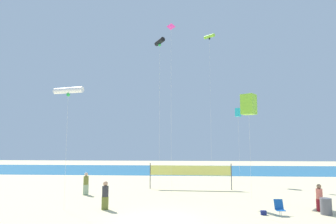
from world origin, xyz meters
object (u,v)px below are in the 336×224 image
Objects in this scene: beachgoer_coral_shirt at (319,197)px; kite_lime_tube at (209,37)px; trash_barrel at (326,206)px; kite_cyan_box at (238,112)px; kite_black_tube at (160,42)px; volleyball_net at (190,172)px; kite_white_tube at (68,91)px; folding_beach_chair at (279,207)px; beach_handbag at (264,213)px; kite_magenta_diamond at (171,30)px; beachgoer_charcoal_shirt at (105,194)px; beachgoer_olive_shirt at (86,183)px; kite_lime_box at (249,104)px.

kite_lime_tube is at bearing -139.74° from beachgoer_coral_shirt.
kite_cyan_box is at bearing 100.01° from trash_barrel.
trash_barrel is 0.07× the size of kite_black_tube.
kite_cyan_box is (5.43, 4.96, 6.08)m from volleyball_net.
kite_white_tube is at bearing -133.36° from kite_cyan_box.
folding_beach_chair is 0.99m from beach_handbag.
kite_cyan_box is 0.58× the size of kite_magenta_diamond.
beachgoer_charcoal_shirt is 0.23× the size of kite_white_tube.
kite_black_tube reaches higher than beachgoer_coral_shirt.
beachgoer_olive_shirt is 0.23× the size of kite_lime_box.
kite_lime_box is (-0.80, -9.55, -0.42)m from kite_cyan_box.
beachgoer_olive_shirt reaches higher than beachgoer_coral_shirt.
kite_lime_box is at bearing 67.38° from folding_beach_chair.
volleyball_net is 12.47m from kite_black_tube.
volleyball_net is 23.57× the size of beach_handbag.
kite_black_tube is 11.27m from kite_lime_tube.
beachgoer_coral_shirt is 13.51m from beachgoer_charcoal_shirt.
beachgoer_coral_shirt is 17.44m from kite_white_tube.
volleyball_net reaches higher than beachgoer_olive_shirt.
kite_magenta_diamond is (7.17, -1.11, 12.57)m from beachgoer_olive_shirt.
beachgoer_charcoal_shirt is 15.06m from kite_black_tube.
volleyball_net is 8.64m from kite_lime_box.
beachgoer_charcoal_shirt is 24.87m from kite_lime_tube.
beachgoer_olive_shirt is 0.23× the size of kite_white_tube.
beachgoer_coral_shirt is at bearing -71.68° from kite_lime_tube.
beachgoer_olive_shirt is at bearing -134.99° from kite_lime_tube.
volleyball_net reaches higher than beach_handbag.
volleyball_net is 17.86m from kite_lime_tube.
beach_handbag is 16.60m from kite_cyan_box.
beachgoer_coral_shirt is 0.21× the size of kite_white_tube.
kite_lime_box is (-0.53, 5.15, 6.83)m from folding_beach_chair.
volleyball_net is (5.52, 8.97, 0.68)m from beachgoer_charcoal_shirt.
folding_beach_chair is 0.11× the size of kite_lime_box.
kite_magenta_diamond is 1.78× the size of kite_white_tube.
folding_beach_chair is at bearing -37.02° from kite_magenta_diamond.
kite_cyan_box is at bearing 37.97° from kite_black_tube.
kite_lime_box reaches higher than beach_handbag.
trash_barrel is 16.29m from kite_cyan_box.
kite_magenta_diamond is 1.00× the size of kite_black_tube.
trash_barrel is 0.12× the size of kite_lime_box.
beachgoer_charcoal_shirt is 0.13× the size of kite_magenta_diamond.
kite_black_tube is at bearing -129.14° from beachgoer_charcoal_shirt.
beachgoer_coral_shirt is at bearing -120.33° from beachgoer_olive_shirt.
beachgoer_charcoal_shirt reaches higher than trash_barrel.
folding_beach_chair is at bearing -1.79° from kite_white_tube.
kite_lime_tube reaches higher than kite_cyan_box.
kite_magenta_diamond reaches higher than kite_white_tube.
kite_cyan_box reaches higher than kite_white_tube.
volleyball_net is 10.75m from beach_handbag.
beachgoer_olive_shirt is at bearing -78.57° from beachgoer_charcoal_shirt.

